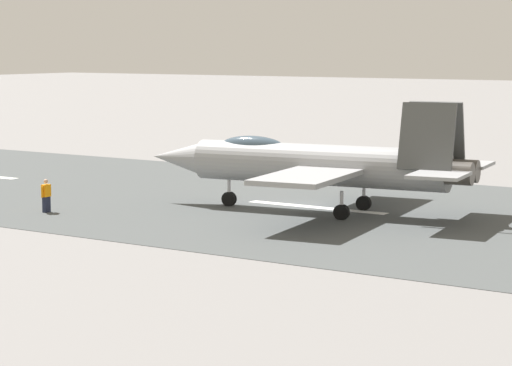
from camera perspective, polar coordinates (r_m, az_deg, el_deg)
The scene contains 6 objects.
ground_plane at distance 54.59m, azimuth 2.74°, elevation -1.30°, with size 400.00×400.00×0.00m, color slate.
runway_strip at distance 54.58m, azimuth 2.76°, elevation -1.29°, with size 240.00×26.00×0.02m.
fighter_jet at distance 52.44m, azimuth 3.30°, elevation 1.08°, with size 18.06×14.72×5.70m.
crew_person at distance 53.56m, azimuth -11.37°, elevation -0.69°, with size 0.30×0.70×1.70m.
marker_cone_mid at distance 67.87m, azimuth 3.76°, elevation 0.65°, with size 0.44×0.44×0.55m, color orange.
marker_cone_far at distance 74.02m, azimuth -4.01°, elevation 1.22°, with size 0.44×0.44×0.55m, color orange.
Camera 1 is at (-26.84, 46.80, 8.34)m, focal length 73.35 mm.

